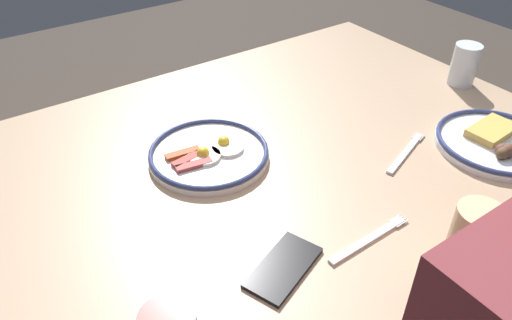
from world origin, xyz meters
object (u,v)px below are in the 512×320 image
at_px(plate_center_pancakes, 496,142).
at_px(fork_near, 406,152).
at_px(plate_near_main, 209,154).
at_px(cell_phone, 283,267).
at_px(fork_far, 370,239).
at_px(drinking_glass, 464,67).

xyz_separation_m(plate_center_pancakes, fork_near, (0.18, -0.10, -0.01)).
relative_size(plate_near_main, cell_phone, 1.81).
height_order(plate_center_pancakes, fork_far, plate_center_pancakes).
bearing_deg(fork_far, fork_near, -150.86).
distance_m(cell_phone, fork_far, 0.17).
bearing_deg(cell_phone, plate_near_main, -120.34).
bearing_deg(cell_phone, drinking_glass, 176.24).
relative_size(fork_near, fork_far, 0.95).
distance_m(fork_near, fork_far, 0.29).
xyz_separation_m(plate_center_pancakes, cell_phone, (0.60, 0.01, -0.01)).
xyz_separation_m(plate_near_main, fork_near, (-0.37, 0.23, -0.01)).
bearing_deg(drinking_glass, plate_near_main, -6.98).
bearing_deg(plate_center_pancakes, cell_phone, 1.19).
distance_m(plate_center_pancakes, fork_near, 0.21).
bearing_deg(drinking_glass, cell_phone, 17.35).
bearing_deg(fork_far, cell_phone, -11.73).
height_order(plate_near_main, cell_phone, plate_near_main).
height_order(plate_center_pancakes, fork_near, plate_center_pancakes).
bearing_deg(cell_phone, fork_near, 173.32).
height_order(plate_near_main, plate_center_pancakes, plate_center_pancakes).
height_order(plate_near_main, drinking_glass, drinking_glass).
relative_size(plate_center_pancakes, fork_far, 1.40).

